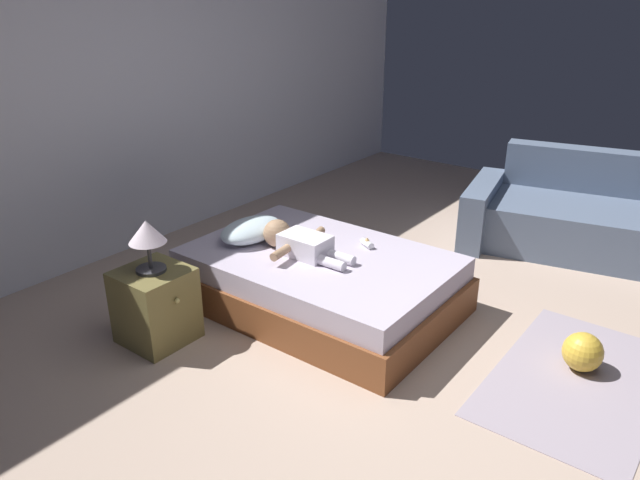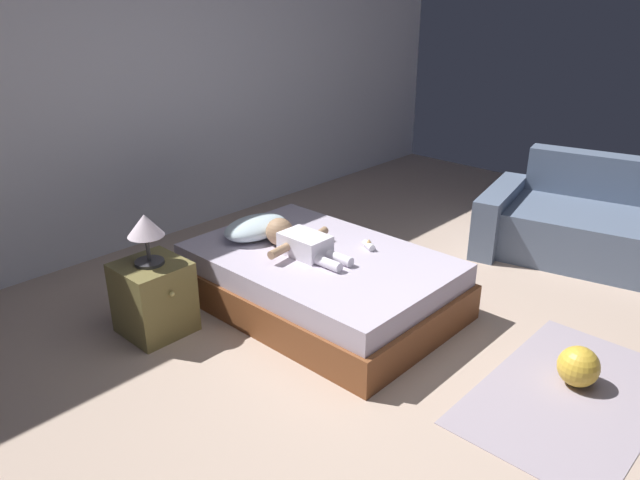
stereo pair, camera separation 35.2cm
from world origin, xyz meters
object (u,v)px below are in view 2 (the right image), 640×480
Objects in this scene: toy_ball at (578,366)px; baby_bottle at (369,245)px; bed at (320,281)px; lamp at (145,229)px; toothbrush at (315,238)px; couch at (610,229)px; nightstand at (154,298)px; pillow at (256,227)px; baby at (298,241)px.

toy_ball is 1.86× the size of baby_bottle.
lamp is at bearing 150.00° from bed.
toothbrush is 0.07× the size of couch.
bed is at bearing -129.68° from toothbrush.
lamp is at bearing 149.52° from baby_bottle.
toy_ball is at bearing -60.27° from nightstand.
toy_ball is at bearing -79.64° from pillow.
bed is 3.77× the size of nightstand.
bed is 1.66m from toy_ball.
nightstand is 1.43m from baby_bottle.
baby is 0.98m from nightstand.
lamp is (0.00, 0.00, 0.46)m from nightstand.
couch is 1.88m from toy_ball.
bed is 1.19m from lamp.
lamp is 2.65× the size of baby_bottle.
baby is 1.47× the size of nightstand.
pillow is at bearing -0.70° from nightstand.
baby reaches higher than baby_bottle.
couch reaches higher than pillow.
baby is (-0.07, 0.13, 0.27)m from bed.
lamp reaches higher than baby_bottle.
toothbrush is (0.25, -0.34, -0.06)m from pillow.
toy_ball is at bearing -78.02° from baby.
couch reaches higher than baby.
baby is 2.15× the size of lamp.
nightstand is at bearing 150.01° from bed.
pillow is at bearing 93.01° from baby.
baby is 5.69× the size of baby_bottle.
bed is 14.61× the size of baby_bottle.
nightstand reaches higher than toothbrush.
pillow is 2.78m from couch.
baby_bottle is at bearing -30.48° from nightstand.
baby is 1.84m from toy_ball.
toy_ball is at bearing -85.54° from toothbrush.
baby is at bearing -25.14° from lamp.
baby is 0.48m from baby_bottle.
pillow is 1.57× the size of lamp.
baby_bottle is at bearing -71.39° from toothbrush.
pillow reaches higher than nightstand.
toothbrush reaches higher than toy_ball.
bed is 1.08m from nightstand.
bed is 5.51× the size of lamp.
nightstand is at bearing 119.73° from toy_ball.
lamp is (-0.87, 0.41, 0.23)m from baby.
toothbrush is at bearing 108.61° from baby_bottle.
lamp reaches higher than toy_ball.
bed is at bearing -30.00° from lamp.
baby_bottle is at bearing 152.07° from couch.
lamp is (-3.05, 1.69, 0.44)m from couch.
couch reaches higher than bed.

